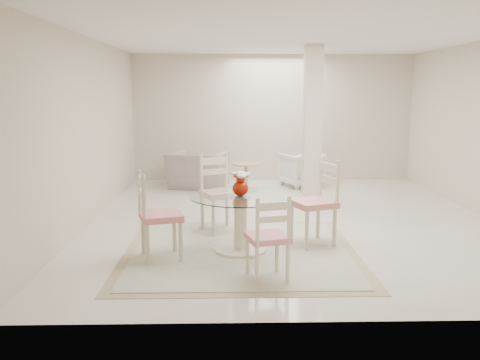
{
  "coord_description": "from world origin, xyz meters",
  "views": [
    {
      "loc": [
        -0.96,
        -7.49,
        1.92
      ],
      "look_at": [
        -0.82,
        -1.38,
        0.85
      ],
      "focal_mm": 38.0,
      "sensor_mm": 36.0,
      "label": 1
    }
  ],
  "objects_px": {
    "dining_chair_west": "(154,209)",
    "dining_chair_south": "(269,232)",
    "armchair_white": "(301,169)",
    "column": "(312,125)",
    "red_vase": "(240,184)",
    "side_table": "(246,178)",
    "dining_table": "(240,224)",
    "dining_chair_east": "(319,196)",
    "recliner_taupe": "(198,170)",
    "dining_chair_north": "(218,187)"
  },
  "relations": [
    {
      "from": "dining_chair_south",
      "to": "armchair_white",
      "type": "relative_size",
      "value": 1.32
    },
    {
      "from": "red_vase",
      "to": "column",
      "type": "bearing_deg",
      "value": 65.46
    },
    {
      "from": "recliner_taupe",
      "to": "dining_table",
      "type": "bearing_deg",
      "value": 113.76
    },
    {
      "from": "dining_table",
      "to": "armchair_white",
      "type": "height_order",
      "value": "dining_table"
    },
    {
      "from": "red_vase",
      "to": "dining_chair_east",
      "type": "bearing_deg",
      "value": 15.92
    },
    {
      "from": "dining_table",
      "to": "red_vase",
      "type": "distance_m",
      "value": 0.49
    },
    {
      "from": "dining_table",
      "to": "armchair_white",
      "type": "bearing_deg",
      "value": 72.7
    },
    {
      "from": "dining_table",
      "to": "recliner_taupe",
      "type": "height_order",
      "value": "recliner_taupe"
    },
    {
      "from": "column",
      "to": "dining_chair_east",
      "type": "xyz_separation_m",
      "value": [
        -0.33,
        -2.6,
        -0.72
      ]
    },
    {
      "from": "armchair_white",
      "to": "recliner_taupe",
      "type": "bearing_deg",
      "value": -20.38
    },
    {
      "from": "dining_table",
      "to": "recliner_taupe",
      "type": "relative_size",
      "value": 1.08
    },
    {
      "from": "column",
      "to": "dining_table",
      "type": "distance_m",
      "value": 3.32
    },
    {
      "from": "red_vase",
      "to": "dining_chair_west",
      "type": "bearing_deg",
      "value": -164.47
    },
    {
      "from": "dining_table",
      "to": "red_vase",
      "type": "height_order",
      "value": "red_vase"
    },
    {
      "from": "column",
      "to": "armchair_white",
      "type": "height_order",
      "value": "column"
    },
    {
      "from": "dining_table",
      "to": "dining_chair_south",
      "type": "xyz_separation_m",
      "value": [
        0.27,
        -0.98,
        0.17
      ]
    },
    {
      "from": "column",
      "to": "dining_chair_east",
      "type": "distance_m",
      "value": 2.72
    },
    {
      "from": "dining_chair_east",
      "to": "dining_chair_south",
      "type": "xyz_separation_m",
      "value": [
        -0.72,
        -1.26,
        -0.11
      ]
    },
    {
      "from": "red_vase",
      "to": "dining_chair_north",
      "type": "distance_m",
      "value": 1.05
    },
    {
      "from": "dining_table",
      "to": "dining_chair_west",
      "type": "relative_size",
      "value": 1.05
    },
    {
      "from": "dining_table",
      "to": "armchair_white",
      "type": "relative_size",
      "value": 1.58
    },
    {
      "from": "dining_table",
      "to": "dining_chair_east",
      "type": "bearing_deg",
      "value": 15.89
    },
    {
      "from": "armchair_white",
      "to": "dining_chair_east",
      "type": "bearing_deg",
      "value": 61.11
    },
    {
      "from": "red_vase",
      "to": "dining_chair_west",
      "type": "xyz_separation_m",
      "value": [
        -0.99,
        -0.27,
        -0.24
      ]
    },
    {
      "from": "side_table",
      "to": "dining_chair_south",
      "type": "bearing_deg",
      "value": -89.17
    },
    {
      "from": "recliner_taupe",
      "to": "armchair_white",
      "type": "relative_size",
      "value": 1.47
    },
    {
      "from": "armchair_white",
      "to": "side_table",
      "type": "relative_size",
      "value": 1.39
    },
    {
      "from": "column",
      "to": "dining_chair_east",
      "type": "height_order",
      "value": "column"
    },
    {
      "from": "armchair_white",
      "to": "column",
      "type": "bearing_deg",
      "value": 64.86
    },
    {
      "from": "dining_chair_east",
      "to": "recliner_taupe",
      "type": "bearing_deg",
      "value": -177.17
    },
    {
      "from": "column",
      "to": "side_table",
      "type": "height_order",
      "value": "column"
    },
    {
      "from": "column",
      "to": "dining_chair_west",
      "type": "xyz_separation_m",
      "value": [
        -2.3,
        -3.16,
        -0.75
      ]
    },
    {
      "from": "dining_chair_east",
      "to": "side_table",
      "type": "height_order",
      "value": "dining_chair_east"
    },
    {
      "from": "dining_table",
      "to": "dining_chair_east",
      "type": "distance_m",
      "value": 1.07
    },
    {
      "from": "column",
      "to": "red_vase",
      "type": "relative_size",
      "value": 9.14
    },
    {
      "from": "column",
      "to": "dining_chair_west",
      "type": "distance_m",
      "value": 3.98
    },
    {
      "from": "dining_chair_east",
      "to": "dining_chair_west",
      "type": "bearing_deg",
      "value": -95.3
    },
    {
      "from": "dining_chair_west",
      "to": "armchair_white",
      "type": "bearing_deg",
      "value": -43.6
    },
    {
      "from": "dining_chair_east",
      "to": "column",
      "type": "bearing_deg",
      "value": 151.77
    },
    {
      "from": "dining_table",
      "to": "side_table",
      "type": "xyz_separation_m",
      "value": [
        0.2,
        3.81,
        -0.1
      ]
    },
    {
      "from": "dining_chair_north",
      "to": "recliner_taupe",
      "type": "relative_size",
      "value": 1.05
    },
    {
      "from": "dining_table",
      "to": "red_vase",
      "type": "relative_size",
      "value": 4.06
    },
    {
      "from": "dining_chair_north",
      "to": "side_table",
      "type": "bearing_deg",
      "value": 54.91
    },
    {
      "from": "red_vase",
      "to": "dining_chair_south",
      "type": "relative_size",
      "value": 0.3
    },
    {
      "from": "dining_chair_east",
      "to": "dining_chair_west",
      "type": "distance_m",
      "value": 2.05
    },
    {
      "from": "side_table",
      "to": "recliner_taupe",
      "type": "bearing_deg",
      "value": 156.84
    },
    {
      "from": "dining_chair_east",
      "to": "side_table",
      "type": "relative_size",
      "value": 2.2
    },
    {
      "from": "column",
      "to": "dining_chair_south",
      "type": "distance_m",
      "value": 4.09
    },
    {
      "from": "dining_chair_west",
      "to": "dining_chair_south",
      "type": "distance_m",
      "value": 1.44
    },
    {
      "from": "dining_table",
      "to": "side_table",
      "type": "height_order",
      "value": "dining_table"
    }
  ]
}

